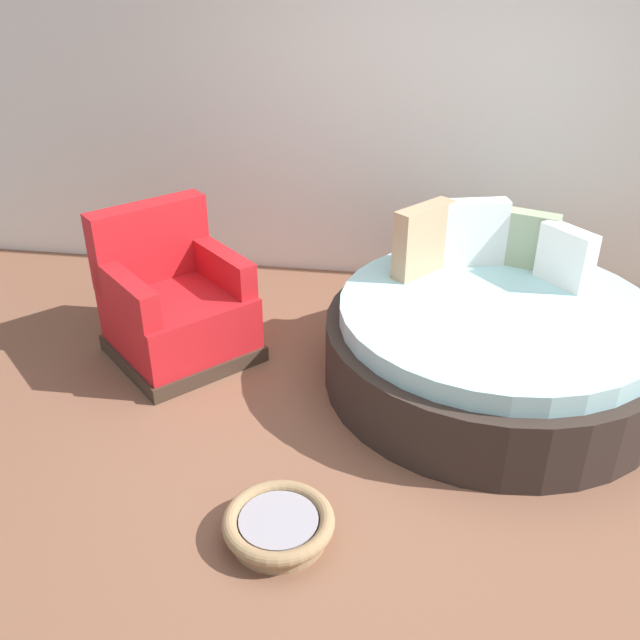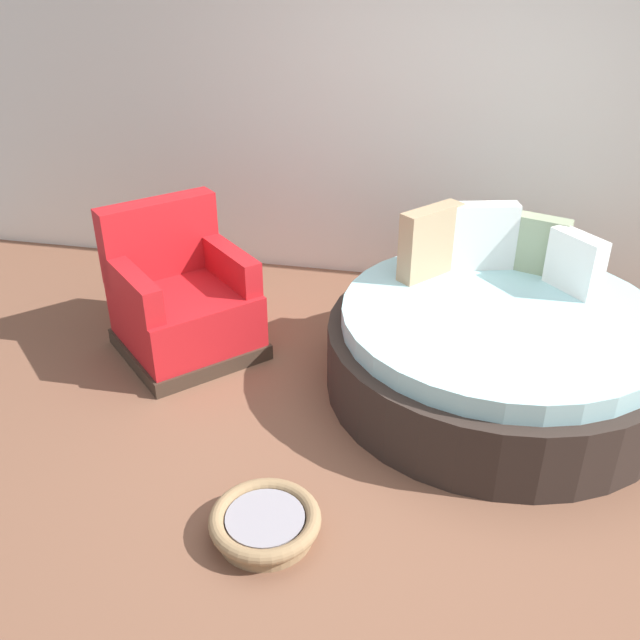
# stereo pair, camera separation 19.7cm
# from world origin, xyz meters

# --- Properties ---
(ground_plane) EXTENTS (8.00, 8.00, 0.02)m
(ground_plane) POSITION_xyz_m (0.00, 0.00, -0.01)
(ground_plane) COLOR brown
(back_wall) EXTENTS (8.00, 0.12, 2.77)m
(back_wall) POSITION_xyz_m (0.00, 2.14, 1.38)
(back_wall) COLOR silver
(back_wall) RESTS_ON ground_plane
(round_daybed) EXTENTS (2.00, 2.00, 0.96)m
(round_daybed) POSITION_xyz_m (0.44, 0.67, 0.27)
(round_daybed) COLOR #2D231E
(round_daybed) RESTS_ON ground_plane
(red_armchair) EXTENTS (1.13, 1.13, 0.94)m
(red_armchair) POSITION_xyz_m (-1.54, 0.70, 0.33)
(red_armchair) COLOR #38281E
(red_armchair) RESTS_ON ground_plane
(pet_basket) EXTENTS (0.51, 0.51, 0.13)m
(pet_basket) POSITION_xyz_m (-0.57, -0.77, 0.07)
(pet_basket) COLOR #8E704C
(pet_basket) RESTS_ON ground_plane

